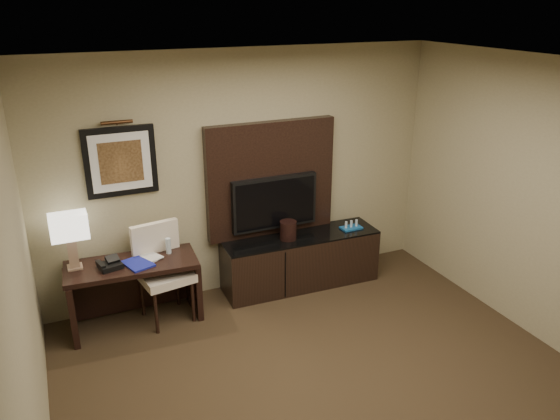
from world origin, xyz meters
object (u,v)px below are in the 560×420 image
ice_bucket (288,230)px  tv (274,203)px  water_bottle (168,246)px  desk (135,293)px  desk_phone (110,263)px  table_lamp (71,240)px  credenza (300,260)px  desk_chair (165,274)px  minibar_tray (351,225)px

ice_bucket → tv: bearing=119.7°
water_bottle → desk: bearing=-170.5°
ice_bucket → water_bottle: bearing=178.2°
desk_phone → table_lamp: bearing=142.9°
credenza → desk: bearing=-176.5°
desk → desk_chair: bearing=-5.9°
desk_phone → ice_bucket: 1.95m
ice_bucket → desk: bearing=-179.2°
desk_chair → water_bottle: 0.29m
credenza → ice_bucket: (-0.17, -0.03, 0.42)m
minibar_tray → ice_bucket: bearing=177.7°
water_bottle → ice_bucket: (1.34, -0.04, -0.04)m
tv → water_bottle: size_ratio=6.01×
desk_chair → table_lamp: (-0.84, 0.16, 0.47)m
tv → ice_bucket: (0.09, -0.17, -0.29)m
desk → water_bottle: bearing=13.5°
table_lamp → desk_phone: bearing=-23.8°
desk → tv: (1.64, 0.19, 0.67)m
desk_chair → desk: bearing=161.1°
desk_chair → minibar_tray: bearing=-7.9°
desk_phone → desk_chair: bearing=-15.7°
desk → desk_phone: size_ratio=6.16×
desk_phone → minibar_tray: desk_phone is taller
water_bottle → minibar_tray: size_ratio=0.67×
water_bottle → tv: bearing=5.6°
credenza → water_bottle: water_bottle is taller
tv → desk_chair: bearing=-169.5°
desk → minibar_tray: minibar_tray is taller
desk_chair → tv: bearing=1.4°
desk_phone → minibar_tray: bearing=-12.7°
credenza → desk_phone: size_ratio=8.66×
desk_chair → minibar_tray: (2.22, 0.05, 0.15)m
tv → water_bottle: (-1.25, -0.12, -0.25)m
desk → tv: tv is taller
desk_chair → minibar_tray: 2.23m
desk → credenza: size_ratio=0.71×
table_lamp → water_bottle: 0.95m
desk_chair → ice_bucket: size_ratio=4.94×
desk_chair → table_lamp: size_ratio=1.73×
water_bottle → desk_chair: bearing=-122.9°
desk → ice_bucket: size_ratio=6.09×
tv → desk_chair: (-1.33, -0.24, -0.50)m
credenza → table_lamp: size_ratio=3.00×
water_bottle → desk_phone: bearing=-170.6°
credenza → minibar_tray: minibar_tray is taller
water_bottle → minibar_tray: water_bottle is taller
desk_chair → minibar_tray: desk_chair is taller
credenza → desk_chair: bearing=-174.3°
credenza → desk_phone: 2.16m
credenza → desk_phone: desk_phone is taller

